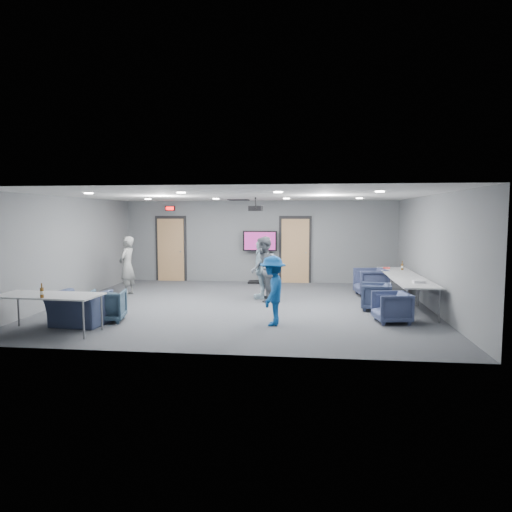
# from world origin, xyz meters

# --- Properties ---
(floor) EXTENTS (9.00, 9.00, 0.00)m
(floor) POSITION_xyz_m (0.00, 0.00, 0.00)
(floor) COLOR #393C41
(floor) RESTS_ON ground
(ceiling) EXTENTS (9.00, 9.00, 0.00)m
(ceiling) POSITION_xyz_m (0.00, 0.00, 2.70)
(ceiling) COLOR silver
(ceiling) RESTS_ON wall_back
(wall_back) EXTENTS (9.00, 0.02, 2.70)m
(wall_back) POSITION_xyz_m (0.00, 4.00, 1.35)
(wall_back) COLOR slate
(wall_back) RESTS_ON floor
(wall_front) EXTENTS (9.00, 0.02, 2.70)m
(wall_front) POSITION_xyz_m (0.00, -4.00, 1.35)
(wall_front) COLOR slate
(wall_front) RESTS_ON floor
(wall_left) EXTENTS (0.02, 8.00, 2.70)m
(wall_left) POSITION_xyz_m (-4.50, 0.00, 1.35)
(wall_left) COLOR slate
(wall_left) RESTS_ON floor
(wall_right) EXTENTS (0.02, 8.00, 2.70)m
(wall_right) POSITION_xyz_m (4.50, 0.00, 1.35)
(wall_right) COLOR slate
(wall_right) RESTS_ON floor
(door_left) EXTENTS (1.06, 0.17, 2.24)m
(door_left) POSITION_xyz_m (-3.00, 3.95, 1.07)
(door_left) COLOR black
(door_left) RESTS_ON wall_back
(door_right) EXTENTS (1.06, 0.17, 2.24)m
(door_right) POSITION_xyz_m (1.20, 3.95, 1.07)
(door_right) COLOR black
(door_right) RESTS_ON wall_back
(exit_sign) EXTENTS (0.32, 0.08, 0.16)m
(exit_sign) POSITION_xyz_m (-3.00, 3.93, 2.45)
(exit_sign) COLOR black
(exit_sign) RESTS_ON wall_back
(hvac_diffuser) EXTENTS (0.60, 0.60, 0.03)m
(hvac_diffuser) POSITION_xyz_m (-0.50, 2.80, 2.69)
(hvac_diffuser) COLOR black
(hvac_diffuser) RESTS_ON ceiling
(downlights) EXTENTS (6.18, 3.78, 0.02)m
(downlights) POSITION_xyz_m (0.00, 0.00, 2.68)
(downlights) COLOR white
(downlights) RESTS_ON ceiling
(person_a) EXTENTS (0.44, 0.63, 1.64)m
(person_a) POSITION_xyz_m (-3.39, 1.09, 0.82)
(person_a) COLOR gray
(person_a) RESTS_ON floor
(person_b) EXTENTS (0.78, 0.92, 1.68)m
(person_b) POSITION_xyz_m (0.48, 0.61, 0.84)
(person_b) COLOR #525A63
(person_b) RESTS_ON floor
(person_c) EXTENTS (0.53, 0.97, 1.57)m
(person_c) POSITION_xyz_m (0.36, 1.00, 0.79)
(person_c) COLOR #A4C1D3
(person_c) RESTS_ON floor
(person_d) EXTENTS (0.62, 0.96, 1.41)m
(person_d) POSITION_xyz_m (0.91, -1.93, 0.71)
(person_d) COLOR #164A8F
(person_d) RESTS_ON floor
(chair_right_a) EXTENTS (0.95, 0.93, 0.76)m
(chair_right_a) POSITION_xyz_m (3.35, 1.74, 0.38)
(chair_right_a) COLOR #353D5C
(chair_right_a) RESTS_ON floor
(chair_right_b) EXTENTS (0.78, 0.77, 0.63)m
(chair_right_b) POSITION_xyz_m (3.21, -0.19, 0.32)
(chair_right_b) COLOR #333D58
(chair_right_b) RESTS_ON floor
(chair_right_c) EXTENTS (0.80, 0.78, 0.64)m
(chair_right_c) POSITION_xyz_m (3.35, -1.44, 0.32)
(chair_right_c) COLOR #3E486B
(chair_right_c) RESTS_ON floor
(chair_front_a) EXTENTS (0.83, 0.85, 0.66)m
(chair_front_a) POSITION_xyz_m (-2.58, -2.00, 0.33)
(chair_front_a) COLOR #334758
(chair_front_a) RESTS_ON floor
(chair_front_b) EXTENTS (1.12, 1.00, 0.68)m
(chair_front_b) POSITION_xyz_m (-2.99, -2.40, 0.34)
(chair_front_b) COLOR #323C57
(chair_front_b) RESTS_ON floor
(table_right_a) EXTENTS (0.79, 1.90, 0.73)m
(table_right_a) POSITION_xyz_m (4.00, 1.43, 0.69)
(table_right_a) COLOR #AEB0B3
(table_right_a) RESTS_ON floor
(table_right_b) EXTENTS (0.81, 1.95, 0.73)m
(table_right_b) POSITION_xyz_m (4.00, -0.47, 0.69)
(table_right_b) COLOR #AEB0B3
(table_right_b) RESTS_ON floor
(table_front_left) EXTENTS (1.99, 0.92, 0.73)m
(table_front_left) POSITION_xyz_m (-3.27, -3.00, 0.69)
(table_front_left) COLOR #AEB0B3
(table_front_left) RESTS_ON floor
(bottle_front) EXTENTS (0.07, 0.07, 0.27)m
(bottle_front) POSITION_xyz_m (-3.19, -3.33, 0.83)
(bottle_front) COLOR #5C380F
(bottle_front) RESTS_ON table_front_left
(bottle_right) EXTENTS (0.07, 0.07, 0.25)m
(bottle_right) POSITION_xyz_m (4.18, 1.72, 0.82)
(bottle_right) COLOR #5C380F
(bottle_right) RESTS_ON table_right_a
(snack_box) EXTENTS (0.20, 0.16, 0.04)m
(snack_box) POSITION_xyz_m (3.81, 1.97, 0.75)
(snack_box) COLOR red
(snack_box) RESTS_ON table_right_a
(wrapper) EXTENTS (0.25, 0.18, 0.06)m
(wrapper) POSITION_xyz_m (4.06, -0.68, 0.76)
(wrapper) COLOR silver
(wrapper) RESTS_ON table_right_b
(tv_stand) EXTENTS (1.12, 0.53, 1.72)m
(tv_stand) POSITION_xyz_m (0.05, 3.75, 0.97)
(tv_stand) COLOR black
(tv_stand) RESTS_ON floor
(projector) EXTENTS (0.36, 0.34, 0.36)m
(projector) POSITION_xyz_m (0.24, 0.87, 2.40)
(projector) COLOR black
(projector) RESTS_ON ceiling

